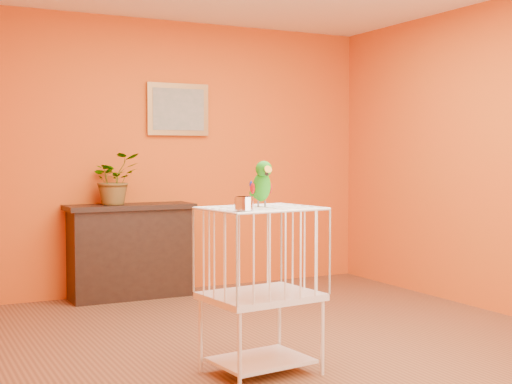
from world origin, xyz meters
TOP-DOWN VIEW (x-y plane):
  - ground at (0.00, 0.00)m, footprint 4.50×4.50m
  - room_shell at (0.00, 0.00)m, footprint 4.50×4.50m
  - console_cabinet at (-0.54, 2.04)m, footprint 1.16×0.42m
  - potted_plant at (-0.68, 2.06)m, footprint 0.50×0.53m
  - framed_picture at (0.00, 2.22)m, footprint 0.62×0.04m
  - birdcage at (-0.51, -0.51)m, footprint 0.70×0.56m
  - feed_cup at (-0.72, -0.71)m, footprint 0.11×0.11m
  - parrot at (-0.48, -0.46)m, footprint 0.14×0.25m

SIDE VIEW (x-z plane):
  - ground at x=0.00m, z-range 0.00..0.00m
  - console_cabinet at x=-0.54m, z-range 0.00..0.86m
  - birdcage at x=-0.51m, z-range 0.02..1.02m
  - feed_cup at x=-0.72m, z-range 1.01..1.08m
  - potted_plant at x=-0.68m, z-range 0.86..1.23m
  - parrot at x=-0.48m, z-range 1.00..1.28m
  - room_shell at x=0.00m, z-range -0.67..3.83m
  - framed_picture at x=0.00m, z-range 1.50..2.00m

